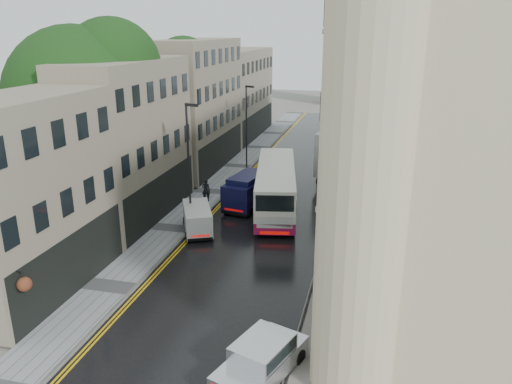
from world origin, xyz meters
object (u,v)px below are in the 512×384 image
at_px(cream_bus, 257,202).
at_px(lamp_post_near, 189,167).
at_px(tree_far, 163,106).
at_px(white_lorry, 320,156).
at_px(white_van, 187,228).
at_px(pedestrian, 206,190).
at_px(silver_hatchback, 219,372).
at_px(tree_near, 81,122).
at_px(navy_van, 227,195).
at_px(lamp_post_far, 246,128).

distance_m(cream_bus, lamp_post_near, 5.29).
xyz_separation_m(tree_far, white_lorry, (14.78, -0.42, -3.86)).
height_order(white_van, pedestrian, pedestrian).
bearing_deg(silver_hatchback, tree_far, 136.53).
xyz_separation_m(tree_near, white_van, (8.37, -2.33, -6.03)).
distance_m(tree_near, white_van, 10.58).
xyz_separation_m(cream_bus, white_van, (-3.70, -3.83, -0.74)).
distance_m(tree_near, silver_hatchback, 22.03).
bearing_deg(white_lorry, tree_near, -134.45).
relative_size(silver_hatchback, navy_van, 0.82).
distance_m(silver_hatchback, pedestrian, 21.62).
bearing_deg(tree_far, lamp_post_far, 15.49).
relative_size(white_van, pedestrian, 2.21).
height_order(white_van, lamp_post_near, lamp_post_near).
bearing_deg(lamp_post_near, pedestrian, 112.13).
bearing_deg(navy_van, cream_bus, -22.59).
bearing_deg(white_lorry, navy_van, -116.10).
height_order(tree_near, lamp_post_near, tree_near).
bearing_deg(silver_hatchback, white_van, 135.64).
relative_size(navy_van, lamp_post_near, 0.64).
xyz_separation_m(navy_van, lamp_post_far, (-1.59, 11.77, 2.69)).
bearing_deg(tree_near, lamp_post_near, -0.44).
relative_size(white_lorry, pedestrian, 4.99).
xyz_separation_m(silver_hatchback, white_van, (-6.33, 12.89, 0.07)).
bearing_deg(lamp_post_near, silver_hatchback, -50.86).
xyz_separation_m(tree_near, pedestrian, (7.10, 5.01, -5.93)).
relative_size(silver_hatchback, lamp_post_far, 0.55).
bearing_deg(tree_far, silver_hatchback, -62.97).
height_order(white_van, lamp_post_far, lamp_post_far).
distance_m(tree_near, cream_bus, 13.27).
bearing_deg(navy_van, lamp_post_far, 108.11).
bearing_deg(cream_bus, navy_van, 136.03).
xyz_separation_m(navy_van, pedestrian, (-2.22, 1.73, -0.36)).
xyz_separation_m(cream_bus, navy_van, (-2.77, 1.79, -0.28)).
bearing_deg(silver_hatchback, navy_van, 125.73).
distance_m(lamp_post_near, lamp_post_far, 15.12).
height_order(white_lorry, navy_van, white_lorry).
distance_m(white_van, pedestrian, 7.46).
bearing_deg(pedestrian, white_van, 91.29).
bearing_deg(tree_near, pedestrian, 35.23).
bearing_deg(navy_van, silver_hatchback, -63.38).
height_order(tree_far, white_van, tree_far).
bearing_deg(cream_bus, tree_near, 176.06).
bearing_deg(navy_van, white_lorry, 68.59).
xyz_separation_m(white_van, lamp_post_far, (-0.65, 17.39, 3.15)).
bearing_deg(navy_van, tree_near, -150.16).
relative_size(white_van, lamp_post_far, 0.50).
distance_m(tree_far, lamp_post_far, 8.00).
height_order(white_lorry, pedestrian, white_lorry).
xyz_separation_m(cream_bus, lamp_post_far, (-4.36, 13.56, 2.41)).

